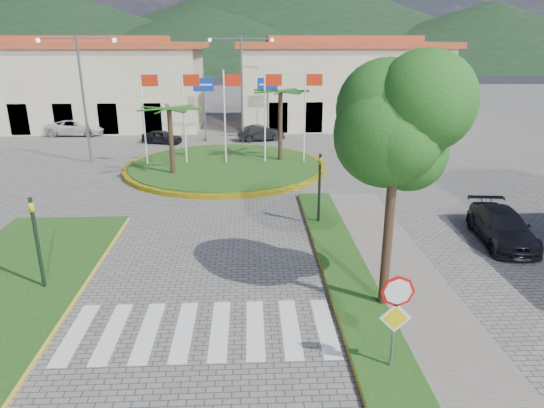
{
  "coord_description": "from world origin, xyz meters",
  "views": [
    {
      "loc": [
        1.52,
        -7.85,
        7.79
      ],
      "look_at": [
        2.27,
        8.0,
        2.36
      ],
      "focal_mm": 32.0,
      "sensor_mm": 36.0,
      "label": 1
    }
  ],
  "objects_px": {
    "car_dark_a": "(162,137)",
    "car_dark_b": "(261,133)",
    "roundabout_island": "(226,166)",
    "car_side_right": "(502,226)",
    "deciduous_tree": "(396,140)",
    "stop_sign": "(396,308)",
    "white_van": "(76,127)"
  },
  "relations": [
    {
      "from": "stop_sign",
      "to": "car_side_right",
      "type": "bearing_deg",
      "value": 49.44
    },
    {
      "from": "white_van",
      "to": "car_dark_b",
      "type": "height_order",
      "value": "white_van"
    },
    {
      "from": "white_van",
      "to": "car_side_right",
      "type": "bearing_deg",
      "value": -131.96
    },
    {
      "from": "stop_sign",
      "to": "car_dark_a",
      "type": "xyz_separation_m",
      "value": [
        -10.21,
        28.04,
        -1.26
      ]
    },
    {
      "from": "car_dark_a",
      "to": "car_dark_b",
      "type": "relative_size",
      "value": 0.85
    },
    {
      "from": "roundabout_island",
      "to": "car_side_right",
      "type": "xyz_separation_m",
      "value": [
        11.6,
        -12.2,
        0.48
      ]
    },
    {
      "from": "deciduous_tree",
      "to": "white_van",
      "type": "height_order",
      "value": "deciduous_tree"
    },
    {
      "from": "car_side_right",
      "to": "roundabout_island",
      "type": "bearing_deg",
      "value": 140.51
    },
    {
      "from": "roundabout_island",
      "to": "car_dark_a",
      "type": "height_order",
      "value": "roundabout_island"
    },
    {
      "from": "roundabout_island",
      "to": "car_dark_b",
      "type": "height_order",
      "value": "roundabout_island"
    },
    {
      "from": "car_side_right",
      "to": "deciduous_tree",
      "type": "bearing_deg",
      "value": -134.88
    },
    {
      "from": "stop_sign",
      "to": "car_side_right",
      "type": "distance_m",
      "value": 10.37
    },
    {
      "from": "stop_sign",
      "to": "deciduous_tree",
      "type": "relative_size",
      "value": 0.39
    },
    {
      "from": "deciduous_tree",
      "to": "car_dark_b",
      "type": "bearing_deg",
      "value": 96.73
    },
    {
      "from": "car_dark_b",
      "to": "car_side_right",
      "type": "relative_size",
      "value": 0.83
    },
    {
      "from": "deciduous_tree",
      "to": "car_dark_a",
      "type": "distance_m",
      "value": 27.63
    },
    {
      "from": "roundabout_island",
      "to": "car_dark_a",
      "type": "xyz_separation_m",
      "value": [
        -5.32,
        8.0,
        0.36
      ]
    },
    {
      "from": "roundabout_island",
      "to": "stop_sign",
      "type": "relative_size",
      "value": 4.79
    },
    {
      "from": "white_van",
      "to": "car_dark_b",
      "type": "bearing_deg",
      "value": -98.82
    },
    {
      "from": "roundabout_island",
      "to": "car_dark_b",
      "type": "relative_size",
      "value": 3.44
    },
    {
      "from": "stop_sign",
      "to": "white_van",
      "type": "xyz_separation_m",
      "value": [
        -18.03,
        31.86,
        -1.12
      ]
    },
    {
      "from": "white_van",
      "to": "car_dark_b",
      "type": "distance_m",
      "value": 15.88
    },
    {
      "from": "car_dark_b",
      "to": "car_side_right",
      "type": "height_order",
      "value": "car_side_right"
    },
    {
      "from": "white_van",
      "to": "stop_sign",
      "type": "bearing_deg",
      "value": -148.28
    },
    {
      "from": "white_van",
      "to": "car_side_right",
      "type": "height_order",
      "value": "white_van"
    },
    {
      "from": "car_dark_a",
      "to": "car_side_right",
      "type": "distance_m",
      "value": 26.35
    },
    {
      "from": "roundabout_island",
      "to": "car_dark_a",
      "type": "relative_size",
      "value": 4.06
    },
    {
      "from": "car_dark_a",
      "to": "stop_sign",
      "type": "bearing_deg",
      "value": -143.06
    },
    {
      "from": "stop_sign",
      "to": "car_dark_a",
      "type": "bearing_deg",
      "value": 110.02
    },
    {
      "from": "car_dark_a",
      "to": "car_side_right",
      "type": "xyz_separation_m",
      "value": [
        16.92,
        -20.2,
        0.11
      ]
    },
    {
      "from": "stop_sign",
      "to": "white_van",
      "type": "height_order",
      "value": "stop_sign"
    },
    {
      "from": "deciduous_tree",
      "to": "car_side_right",
      "type": "distance_m",
      "value": 8.99
    }
  ]
}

